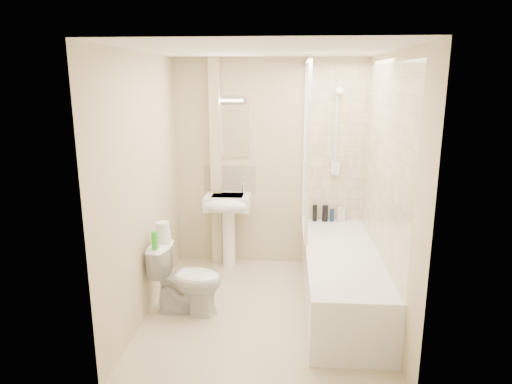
{
  "coord_description": "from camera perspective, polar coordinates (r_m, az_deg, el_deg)",
  "views": [
    {
      "loc": [
        0.21,
        -3.96,
        2.16
      ],
      "look_at": [
        -0.09,
        0.2,
        1.13
      ],
      "focal_mm": 32.0,
      "sensor_mm": 36.0,
      "label": 1
    }
  ],
  "objects": [
    {
      "name": "floor",
      "position": [
        4.52,
        0.94,
        -14.65
      ],
      "size": [
        2.5,
        2.5,
        0.0
      ],
      "primitive_type": "plane",
      "color": "beige",
      "rests_on": "ground"
    },
    {
      "name": "ceiling",
      "position": [
        3.98,
        1.09,
        17.35
      ],
      "size": [
        2.2,
        2.5,
        0.02
      ],
      "primitive_type": "cube",
      "color": "white",
      "rests_on": "wall_back"
    },
    {
      "name": "bottle_black_b",
      "position": [
        5.36,
        8.62,
        -2.65
      ],
      "size": [
        0.07,
        0.07,
        0.19
      ],
      "primitive_type": "cylinder",
      "color": "black",
      "rests_on": "bathtub"
    },
    {
      "name": "bottle_cream",
      "position": [
        5.38,
        10.43,
        -2.78
      ],
      "size": [
        0.06,
        0.06,
        0.17
      ],
      "primitive_type": "cylinder",
      "color": "beige",
      "rests_on": "bathtub"
    },
    {
      "name": "splashback",
      "position": [
        5.37,
        -3.31,
        1.74
      ],
      "size": [
        0.6,
        0.02,
        0.3
      ],
      "primitive_type": "cube",
      "color": "beige",
      "rests_on": "wall_back"
    },
    {
      "name": "bottle_white_b",
      "position": [
        5.39,
        10.83,
        -2.94
      ],
      "size": [
        0.05,
        0.05,
        0.14
      ],
      "primitive_type": "cylinder",
      "color": "silver",
      "rests_on": "bathtub"
    },
    {
      "name": "toilet_roll_upper",
      "position": [
        4.36,
        -11.59,
        -4.32
      ],
      "size": [
        0.12,
        0.12,
        0.1
      ],
      "primitive_type": "cylinder",
      "color": "white",
      "rests_on": "toilet_roll_lower"
    },
    {
      "name": "tile_back",
      "position": [
        5.28,
        9.95,
        5.7
      ],
      "size": [
        0.7,
        0.01,
        1.75
      ],
      "primitive_type": "cube",
      "color": "beige",
      "rests_on": "wall_back"
    },
    {
      "name": "wall_back",
      "position": [
        5.31,
        1.74,
        3.48
      ],
      "size": [
        2.2,
        0.02,
        2.4
      ],
      "primitive_type": "cube",
      "color": "beige",
      "rests_on": "ground"
    },
    {
      "name": "pipe_boxing",
      "position": [
        5.31,
        -5.0,
        3.44
      ],
      "size": [
        0.12,
        0.12,
        2.4
      ],
      "primitive_type": "cube",
      "color": "beige",
      "rests_on": "ground"
    },
    {
      "name": "shower_fixture",
      "position": [
        5.22,
        10.03,
        6.94
      ],
      "size": [
        0.1,
        0.16,
        0.99
      ],
      "color": "white",
      "rests_on": "wall_back"
    },
    {
      "name": "strip_light",
      "position": [
        5.23,
        -3.49,
        11.58
      ],
      "size": [
        0.42,
        0.07,
        0.07
      ],
      "primitive_type": "cube",
      "color": "silver",
      "rests_on": "wall_back"
    },
    {
      "name": "shower_screen",
      "position": [
        4.82,
        6.31,
        5.35
      ],
      "size": [
        0.04,
        0.92,
        1.8
      ],
      "color": "white",
      "rests_on": "bathtub"
    },
    {
      "name": "green_bottle",
      "position": [
        4.23,
        -12.55,
        -5.91
      ],
      "size": [
        0.06,
        0.06,
        0.17
      ],
      "primitive_type": "cylinder",
      "color": "green",
      "rests_on": "toilet"
    },
    {
      "name": "bottle_blue",
      "position": [
        5.38,
        9.49,
        -2.88
      ],
      "size": [
        0.05,
        0.05,
        0.15
      ],
      "primitive_type": "cylinder",
      "color": "navy",
      "rests_on": "bathtub"
    },
    {
      "name": "bottle_black_a",
      "position": [
        5.35,
        7.36,
        -2.62
      ],
      "size": [
        0.05,
        0.05,
        0.2
      ],
      "primitive_type": "cylinder",
      "color": "black",
      "rests_on": "bathtub"
    },
    {
      "name": "wall_right",
      "position": [
        4.18,
        16.26,
        0.03
      ],
      "size": [
        0.02,
        2.5,
        2.4
      ],
      "primitive_type": "cube",
      "color": "beige",
      "rests_on": "ground"
    },
    {
      "name": "tile_right",
      "position": [
        4.32,
        15.77,
        3.57
      ],
      "size": [
        0.01,
        2.1,
        1.75
      ],
      "primitive_type": "cube",
      "color": "beige",
      "rests_on": "wall_right"
    },
    {
      "name": "pedestal_sink",
      "position": [
        5.23,
        -3.58,
        -2.33
      ],
      "size": [
        0.52,
        0.48,
        1.0
      ],
      "color": "white",
      "rests_on": "ground"
    },
    {
      "name": "wall_left",
      "position": [
        4.28,
        -13.84,
        0.54
      ],
      "size": [
        0.02,
        2.5,
        2.4
      ],
      "primitive_type": "cube",
      "color": "beige",
      "rests_on": "ground"
    },
    {
      "name": "toilet_roll_lower",
      "position": [
        4.39,
        -11.43,
        -5.54
      ],
      "size": [
        0.12,
        0.12,
        0.1
      ],
      "primitive_type": "cylinder",
      "color": "white",
      "rests_on": "toilet"
    },
    {
      "name": "mirror",
      "position": [
        5.28,
        -3.4,
        7.58
      ],
      "size": [
        0.46,
        0.01,
        0.6
      ],
      "primitive_type": "cube",
      "color": "white",
      "rests_on": "wall_back"
    },
    {
      "name": "toilet",
      "position": [
        4.42,
        -8.61,
        -10.69
      ],
      "size": [
        0.51,
        0.73,
        0.67
      ],
      "primitive_type": "imported",
      "rotation": [
        0.0,
        0.0,
        1.47
      ],
      "color": "white",
      "rests_on": "ground"
    },
    {
      "name": "bathtub",
      "position": [
        4.6,
        10.63,
        -10.37
      ],
      "size": [
        0.7,
        2.1,
        0.55
      ],
      "color": "white",
      "rests_on": "ground"
    }
  ]
}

